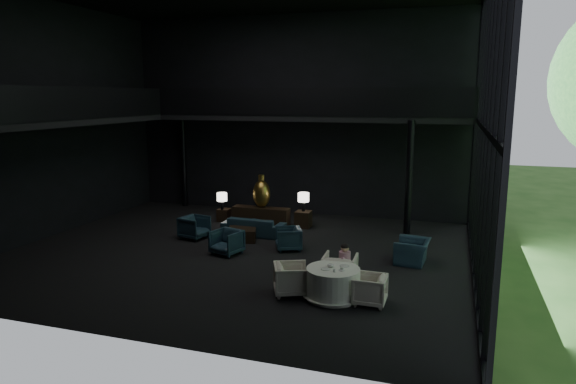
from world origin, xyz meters
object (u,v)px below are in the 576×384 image
(table_lamp_left, at_px, (222,198))
(dining_chair_east, at_px, (369,288))
(lounge_armchair_east, at_px, (288,237))
(dining_chair_west, at_px, (291,276))
(table_lamp_right, at_px, (303,198))
(side_table_right, at_px, (303,219))
(coffee_table, at_px, (242,234))
(sofa, at_px, (254,222))
(window_armchair, at_px, (413,247))
(dining_chair_north, at_px, (340,266))
(lounge_armchair_west, at_px, (194,225))
(dining_table, at_px, (333,285))
(side_table_left, at_px, (224,215))
(bronze_urn, at_px, (262,193))
(lounge_armchair_south, at_px, (227,240))
(console, at_px, (261,216))
(child, at_px, (345,256))

(table_lamp_left, distance_m, dining_chair_east, 9.11)
(lounge_armchair_east, xyz_separation_m, dining_chair_west, (1.20, -3.48, 0.05))
(table_lamp_right, bearing_deg, dining_chair_east, -61.51)
(side_table_right, height_order, coffee_table, side_table_right)
(table_lamp_right, xyz_separation_m, sofa, (-1.36, -1.56, -0.66))
(side_table_right, distance_m, dining_chair_west, 6.54)
(table_lamp_right, height_order, window_armchair, table_lamp_right)
(table_lamp_left, bearing_deg, dining_chair_north, -41.68)
(lounge_armchair_west, relative_size, lounge_armchair_east, 1.15)
(table_lamp_left, xyz_separation_m, dining_table, (5.77, -6.09, -0.64))
(dining_chair_north, bearing_deg, coffee_table, -38.94)
(lounge_armchair_east, distance_m, coffee_table, 1.92)
(dining_chair_north, bearing_deg, side_table_left, -44.69)
(table_lamp_right, height_order, dining_chair_north, table_lamp_right)
(bronze_urn, distance_m, side_table_right, 1.84)
(table_lamp_right, distance_m, lounge_armchair_south, 4.16)
(table_lamp_left, bearing_deg, lounge_armchair_west, -88.37)
(coffee_table, bearing_deg, lounge_armchair_east, -17.13)
(side_table_left, distance_m, coffee_table, 2.83)
(coffee_table, bearing_deg, table_lamp_right, 57.25)
(side_table_left, xyz_separation_m, sofa, (1.84, -1.50, 0.20))
(side_table_left, height_order, lounge_armchair_south, lounge_armchair_south)
(table_lamp_right, xyz_separation_m, lounge_armchair_south, (-1.34, -3.88, -0.66))
(lounge_armchair_south, height_order, dining_chair_north, dining_chair_north)
(console, relative_size, table_lamp_left, 3.32)
(side_table_left, distance_m, lounge_armchair_west, 2.55)
(bronze_urn, height_order, dining_chair_north, bronze_urn)
(console, height_order, lounge_armchair_south, lounge_armchair_south)
(side_table_right, relative_size, lounge_armchair_south, 0.68)
(side_table_left, height_order, child, child)
(console, bearing_deg, lounge_armchair_south, -85.91)
(side_table_right, height_order, lounge_armchair_west, lounge_armchair_west)
(bronze_urn, xyz_separation_m, lounge_armchair_east, (1.94, -2.74, -0.81))
(bronze_urn, xyz_separation_m, dining_table, (4.17, -6.16, -0.89))
(dining_chair_west, distance_m, child, 1.56)
(coffee_table, xyz_separation_m, dining_chair_north, (4.01, -3.00, 0.28))
(window_armchair, xyz_separation_m, dining_chair_east, (-0.72, -3.39, -0.08))
(bronze_urn, relative_size, table_lamp_left, 1.87)
(table_lamp_left, distance_m, coffee_table, 2.82)
(side_table_right, bearing_deg, dining_chair_north, -64.54)
(lounge_armchair_west, height_order, window_armchair, window_armchair)
(table_lamp_left, distance_m, side_table_right, 3.27)
(side_table_left, distance_m, dining_table, 8.50)
(lounge_armchair_west, bearing_deg, side_table_right, -38.68)
(bronze_urn, bearing_deg, console, -90.00)
(table_lamp_left, height_order, table_lamp_right, table_lamp_right)
(side_table_left, height_order, side_table_right, side_table_right)
(lounge_armchair_east, bearing_deg, child, 18.73)
(table_lamp_left, relative_size, lounge_armchair_east, 0.81)
(console, xyz_separation_m, dining_table, (4.17, -6.09, -0.02))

